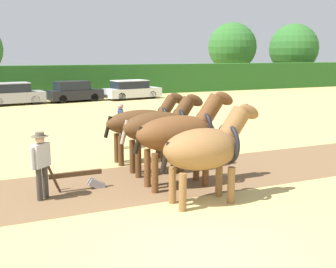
# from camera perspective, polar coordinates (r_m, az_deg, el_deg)

# --- Properties ---
(ground_plane) EXTENTS (240.00, 240.00, 0.00)m
(ground_plane) POSITION_cam_1_polar(r_m,az_deg,el_deg) (8.07, 4.14, -15.12)
(ground_plane) COLOR tan
(plowed_furrow_strip) EXTENTS (29.21, 3.59, 0.01)m
(plowed_furrow_strip) POSITION_cam_1_polar(r_m,az_deg,el_deg) (11.22, -21.51, -8.27)
(plowed_furrow_strip) COLOR brown
(plowed_furrow_strip) RESTS_ON ground
(hedgerow) EXTENTS (71.87, 1.53, 2.61)m
(hedgerow) POSITION_cam_1_polar(r_m,az_deg,el_deg) (36.16, -18.35, 6.73)
(hedgerow) COLOR #286023
(hedgerow) RESTS_ON ground
(tree_center) EXTENTS (5.45, 5.45, 7.03)m
(tree_center) POSITION_cam_1_polar(r_m,az_deg,el_deg) (49.04, 8.70, 11.57)
(tree_center) COLOR #4C3823
(tree_center) RESTS_ON ground
(tree_center_right) EXTENTS (5.74, 5.74, 7.04)m
(tree_center_right) POSITION_cam_1_polar(r_m,az_deg,el_deg) (52.69, 16.65, 11.04)
(tree_center_right) COLOR #4C3823
(tree_center_right) RESTS_ON ground
(draft_horse_lead_left) EXTENTS (2.68, 1.04, 2.42)m
(draft_horse_lead_left) POSITION_cam_1_polar(r_m,az_deg,el_deg) (9.95, 5.25, -1.90)
(draft_horse_lead_left) COLOR brown
(draft_horse_lead_left) RESTS_ON ground
(draft_horse_lead_right) EXTENTS (2.99, 1.00, 2.60)m
(draft_horse_lead_right) POSITION_cam_1_polar(r_m,az_deg,el_deg) (11.18, 1.75, 0.19)
(draft_horse_lead_right) COLOR brown
(draft_horse_lead_right) RESTS_ON ground
(draft_horse_trail_left) EXTENTS (2.73, 0.94, 2.41)m
(draft_horse_trail_left) POSITION_cam_1_polar(r_m,az_deg,el_deg) (12.48, -1.11, 1.00)
(draft_horse_trail_left) COLOR #513319
(draft_horse_trail_left) RESTS_ON ground
(draft_horse_trail_right) EXTENTS (2.91, 0.86, 2.33)m
(draft_horse_trail_right) POSITION_cam_1_polar(r_m,az_deg,el_deg) (13.82, -3.37, 1.62)
(draft_horse_trail_right) COLOR #513319
(draft_horse_trail_right) RESTS_ON ground
(plow) EXTENTS (1.61, 0.46, 1.13)m
(plow) POSITION_cam_1_polar(r_m,az_deg,el_deg) (11.33, -11.76, -5.88)
(plow) COLOR #4C331E
(plow) RESTS_ON ground
(farmer_at_plow) EXTENTS (0.52, 0.47, 1.68)m
(farmer_at_plow) POSITION_cam_1_polar(r_m,az_deg,el_deg) (10.67, -16.82, -3.45)
(farmer_at_plow) COLOR #38332D
(farmer_at_plow) RESTS_ON ground
(farmer_beside_team) EXTENTS (0.32, 0.67, 1.72)m
(farmer_beside_team) POSITION_cam_1_polar(r_m,az_deg,el_deg) (15.91, -6.44, 1.61)
(farmer_beside_team) COLOR #4C4C4C
(farmer_beside_team) RESTS_ON ground
(parked_car_left) EXTENTS (4.23, 2.25, 1.55)m
(parked_car_left) POSITION_cam_1_polar(r_m,az_deg,el_deg) (31.59, -20.22, 5.08)
(parked_car_left) COLOR #A8A8B2
(parked_car_left) RESTS_ON ground
(parked_car_center_left) EXTENTS (4.17, 2.39, 1.53)m
(parked_car_center_left) POSITION_cam_1_polar(r_m,az_deg,el_deg) (32.58, -12.61, 5.62)
(parked_car_center_left) COLOR black
(parked_car_center_left) RESTS_ON ground
(parked_car_center) EXTENTS (4.68, 2.52, 1.49)m
(parked_car_center) POSITION_cam_1_polar(r_m,az_deg,el_deg) (33.68, -4.96, 5.97)
(parked_car_center) COLOR silver
(parked_car_center) RESTS_ON ground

